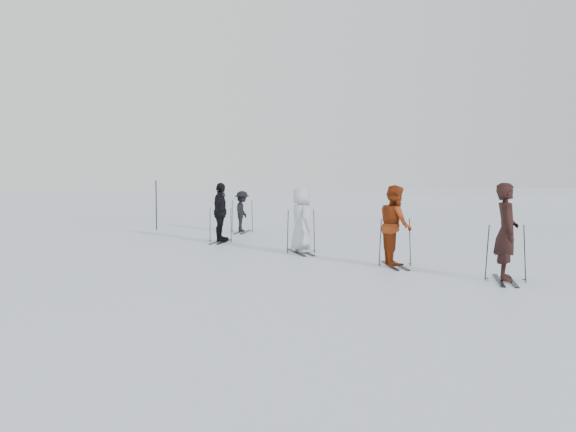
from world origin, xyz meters
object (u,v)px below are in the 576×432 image
object	(u,v)px
skier_uphill_left	(220,213)
piste_marker	(156,205)
skier_uphill_far	(242,212)
skier_red	(395,226)
skier_near_dark	(506,233)
skier_grey	(301,221)

from	to	relation	value
skier_uphill_left	piste_marker	world-z (taller)	piste_marker
skier_uphill_far	skier_red	bearing A→B (deg)	-145.73
skier_uphill_left	skier_uphill_far	xyz separation A→B (m)	(1.11, 3.11, -0.18)
skier_near_dark	skier_red	distance (m)	2.84
skier_grey	piste_marker	distance (m)	8.81
skier_red	piste_marker	distance (m)	12.11
skier_grey	skier_uphill_left	xyz separation A→B (m)	(-1.90, 3.13, 0.04)
skier_red	piste_marker	bearing A→B (deg)	34.58
skier_uphill_far	piste_marker	size ratio (longest dim) A/B	0.79
skier_uphill_far	skier_grey	bearing A→B (deg)	-153.37
skier_red	piste_marker	xyz separation A→B (m)	(-5.51, 10.78, 0.00)
skier_near_dark	skier_uphill_far	world-z (taller)	skier_near_dark
skier_red	skier_near_dark	bearing A→B (deg)	-142.07
skier_red	skier_uphill_far	xyz separation A→B (m)	(-2.42, 9.12, -0.20)
skier_red	skier_uphill_left	xyz separation A→B (m)	(-3.53, 6.00, -0.02)
skier_near_dark	piste_marker	world-z (taller)	skier_near_dark
skier_red	skier_uphill_left	size ratio (longest dim) A/B	1.02
skier_red	skier_uphill_far	bearing A→B (deg)	22.37
skier_uphill_left	piste_marker	xyz separation A→B (m)	(-1.98, 4.78, 0.02)
skier_near_dark	piste_marker	xyz separation A→B (m)	(-6.95, 13.23, -0.04)
skier_uphill_left	skier_uphill_far	distance (m)	3.31
skier_uphill_left	piste_marker	distance (m)	5.17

